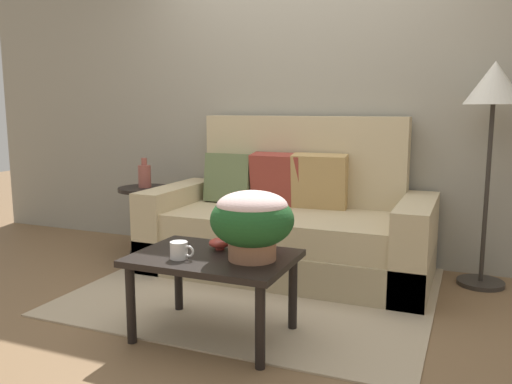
% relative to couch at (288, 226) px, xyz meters
% --- Properties ---
extents(ground_plane, '(14.00, 14.00, 0.00)m').
position_rel_couch_xyz_m(ground_plane, '(-0.03, -0.64, -0.34)').
color(ground_plane, brown).
extents(wall_back, '(6.40, 0.12, 2.72)m').
position_rel_couch_xyz_m(wall_back, '(-0.03, 0.49, 1.02)').
color(wall_back, gray).
rests_on(wall_back, ground).
extents(area_rug, '(2.25, 1.93, 0.01)m').
position_rel_couch_xyz_m(area_rug, '(-0.03, -0.49, -0.34)').
color(area_rug, tan).
rests_on(area_rug, ground).
extents(couch, '(2.06, 0.95, 1.15)m').
position_rel_couch_xyz_m(couch, '(0.00, 0.00, 0.00)').
color(couch, tan).
rests_on(couch, ground).
extents(coffee_table, '(0.83, 0.58, 0.45)m').
position_rel_couch_xyz_m(coffee_table, '(0.02, -1.25, 0.05)').
color(coffee_table, black).
rests_on(coffee_table, ground).
extents(side_table, '(0.45, 0.45, 0.56)m').
position_rel_couch_xyz_m(side_table, '(-1.24, -0.03, 0.05)').
color(side_table, black).
rests_on(side_table, ground).
extents(floor_lamp, '(0.38, 0.38, 1.51)m').
position_rel_couch_xyz_m(floor_lamp, '(1.34, 0.19, 0.92)').
color(floor_lamp, '#2D2823').
rests_on(floor_lamp, ground).
extents(potted_plant, '(0.43, 0.43, 0.35)m').
position_rel_couch_xyz_m(potted_plant, '(0.23, -1.25, 0.32)').
color(potted_plant, '#A36B4C').
rests_on(potted_plant, coffee_table).
extents(coffee_mug, '(0.13, 0.09, 0.09)m').
position_rel_couch_xyz_m(coffee_mug, '(-0.11, -1.38, 0.15)').
color(coffee_mug, white).
rests_on(coffee_mug, coffee_table).
extents(snack_bowl, '(0.12, 0.12, 0.06)m').
position_rel_couch_xyz_m(snack_bowl, '(-0.00, -1.14, 0.14)').
color(snack_bowl, '#B2382D').
rests_on(snack_bowl, coffee_table).
extents(table_vase, '(0.10, 0.10, 0.24)m').
position_rel_couch_xyz_m(table_vase, '(-1.24, -0.03, 0.32)').
color(table_vase, '#934C42').
rests_on(table_vase, side_table).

